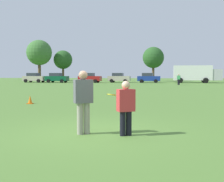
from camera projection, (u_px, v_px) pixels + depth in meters
ground_plane at (94, 133)px, 8.06m from camera, size 192.03×192.03×0.00m
player_thrower at (83, 99)px, 7.81m from camera, size 0.58×0.49×1.79m
player_defender at (126, 105)px, 7.63m from camera, size 0.53×0.44×1.51m
frisbee at (111, 95)px, 7.90m from camera, size 0.28×0.27×0.09m
traffic_cone at (30, 100)px, 15.75m from camera, size 0.32×0.32×0.48m
parked_car_near_left at (34, 78)px, 53.40m from camera, size 4.32×2.45×1.82m
parked_car_mid_left at (57, 78)px, 52.33m from camera, size 4.32×2.45×1.82m
parked_car_center at (90, 78)px, 52.10m from camera, size 4.32×2.45×1.82m
parked_car_mid_right at (119, 78)px, 52.97m from camera, size 4.32×2.45×1.82m
parked_car_near_right at (149, 78)px, 51.87m from camera, size 4.32×2.45×1.82m
box_truck at (196, 73)px, 51.15m from camera, size 8.65×3.41×3.18m
bystander_sideline_watcher at (179, 79)px, 41.79m from camera, size 0.50×0.39×1.62m
tree_west_oak at (39, 53)px, 64.02m from camera, size 5.81×5.81×9.44m
tree_west_maple at (63, 60)px, 67.40m from camera, size 4.50×4.50×7.31m
tree_center_elm at (153, 58)px, 60.57m from camera, size 4.62×4.62×7.51m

